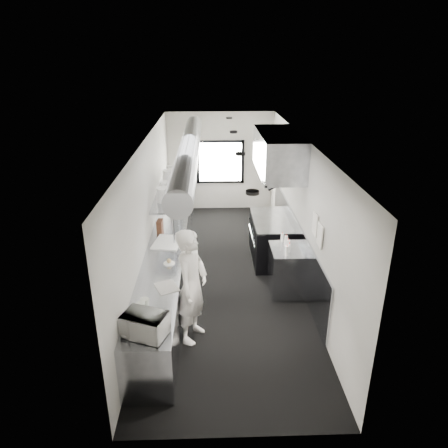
{
  "coord_description": "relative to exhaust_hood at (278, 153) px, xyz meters",
  "views": [
    {
      "loc": [
        -0.29,
        -7.63,
        4.29
      ],
      "look_at": [
        -0.04,
        -0.2,
        1.21
      ],
      "focal_mm": 33.32,
      "sensor_mm": 36.0,
      "label": 1
    }
  ],
  "objects": [
    {
      "name": "pass_shelf",
      "position": [
        -2.29,
        0.3,
        -0.86
      ],
      "size": [
        0.45,
        3.0,
        0.68
      ],
      "color": "gray",
      "rests_on": "prep_counter"
    },
    {
      "name": "plate_stack_b",
      "position": [
        -2.32,
        -0.13,
        -0.68
      ],
      "size": [
        0.22,
        0.22,
        0.27
      ],
      "primitive_type": "cylinder",
      "rotation": [
        0.0,
        0.0,
        -0.05
      ],
      "color": "white",
      "rests_on": "pass_shelf"
    },
    {
      "name": "wall_front",
      "position": [
        -1.1,
        -4.7,
        -0.99
      ],
      "size": [
        3.0,
        0.02,
        2.8
      ],
      "primitive_type": "cube",
      "color": "beige",
      "rests_on": "floor"
    },
    {
      "name": "pastry",
      "position": [
        -2.12,
        -1.92,
        -1.43
      ],
      "size": [
        0.08,
        0.08,
        0.08
      ],
      "primitive_type": "sphere",
      "color": "tan",
      "rests_on": "small_plate"
    },
    {
      "name": "plate_stack_c",
      "position": [
        -2.3,
        0.5,
        -0.65
      ],
      "size": [
        0.31,
        0.31,
        0.35
      ],
      "primitive_type": "cylinder",
      "rotation": [
        0.0,
        0.0,
        0.34
      ],
      "color": "white",
      "rests_on": "pass_shelf"
    },
    {
      "name": "prep_counter",
      "position": [
        -2.25,
        -1.2,
        -1.94
      ],
      "size": [
        0.7,
        6.0,
        0.9
      ],
      "primitive_type": "cube",
      "color": "gray",
      "rests_on": "floor"
    },
    {
      "name": "line_cook",
      "position": [
        -1.7,
        -2.75,
        -1.45
      ],
      "size": [
        0.67,
        0.81,
        1.89
      ],
      "primitive_type": "imported",
      "rotation": [
        0.0,
        0.0,
        1.19
      ],
      "color": "white",
      "rests_on": "floor"
    },
    {
      "name": "floor",
      "position": [
        -1.1,
        -0.7,
        -2.39
      ],
      "size": [
        3.0,
        8.0,
        0.01
      ],
      "primitive_type": "cube",
      "color": "black",
      "rests_on": "ground"
    },
    {
      "name": "squeeze_bottle_b",
      "position": [
        0.04,
        -1.53,
        -1.41
      ],
      "size": [
        0.06,
        0.06,
        0.16
      ],
      "primitive_type": "cylinder",
      "rotation": [
        0.0,
        0.0,
        -0.03
      ],
      "color": "white",
      "rests_on": "bottle_station"
    },
    {
      "name": "wall_left",
      "position": [
        -2.6,
        -0.7,
        -0.99
      ],
      "size": [
        0.02,
        8.0,
        2.8
      ],
      "primitive_type": "cube",
      "color": "beige",
      "rests_on": "floor"
    },
    {
      "name": "newspaper",
      "position": [
        -2.09,
        -2.69,
        -1.49
      ],
      "size": [
        0.45,
        0.49,
        0.01
      ],
      "primitive_type": "cube",
      "rotation": [
        0.0,
        0.0,
        0.42
      ],
      "color": "silver",
      "rests_on": "prep_counter"
    },
    {
      "name": "deli_tub_b",
      "position": [
        -2.36,
        -3.17,
        -1.44
      ],
      "size": [
        0.17,
        0.17,
        0.09
      ],
      "primitive_type": "cylinder",
      "rotation": [
        0.0,
        0.0,
        -0.42
      ],
      "color": "beige",
      "rests_on": "prep_counter"
    },
    {
      "name": "squeeze_bottle_a",
      "position": [
        -0.03,
        -1.68,
        -1.39
      ],
      "size": [
        0.07,
        0.07,
        0.19
      ],
      "primitive_type": "cylinder",
      "rotation": [
        0.0,
        0.0,
        -0.17
      ],
      "color": "white",
      "rests_on": "bottle_station"
    },
    {
      "name": "range",
      "position": [
        -0.06,
        0.0,
        -1.92
      ],
      "size": [
        0.88,
        1.6,
        0.94
      ],
      "color": "black",
      "rests_on": "floor"
    },
    {
      "name": "squeeze_bottle_c",
      "position": [
        0.03,
        -1.44,
        -1.39
      ],
      "size": [
        0.08,
        0.08,
        0.2
      ],
      "primitive_type": "cylinder",
      "rotation": [
        0.0,
        0.0,
        -0.3
      ],
      "color": "white",
      "rests_on": "bottle_station"
    },
    {
      "name": "squeeze_bottle_d",
      "position": [
        0.03,
        -1.25,
        -1.39
      ],
      "size": [
        0.09,
        0.09,
        0.2
      ],
      "primitive_type": "cylinder",
      "rotation": [
        0.0,
        0.0,
        -0.41
      ],
      "color": "white",
      "rests_on": "bottle_station"
    },
    {
      "name": "ceiling",
      "position": [
        -1.1,
        -0.7,
        0.41
      ],
      "size": [
        3.0,
        8.0,
        0.01
      ],
      "primitive_type": "cube",
      "color": "silver",
      "rests_on": "wall_back"
    },
    {
      "name": "deli_tub_a",
      "position": [
        -2.41,
        -3.29,
        -1.44
      ],
      "size": [
        0.18,
        0.18,
        0.1
      ],
      "primitive_type": "cylinder",
      "rotation": [
        0.0,
        0.0,
        0.34
      ],
      "color": "beige",
      "rests_on": "prep_counter"
    },
    {
      "name": "wall_right",
      "position": [
        0.4,
        -0.7,
        -0.99
      ],
      "size": [
        0.02,
        8.0,
        2.8
      ],
      "primitive_type": "cube",
      "color": "beige",
      "rests_on": "floor"
    },
    {
      "name": "cutting_board",
      "position": [
        -2.23,
        -1.06,
        -1.48
      ],
      "size": [
        0.61,
        0.75,
        0.02
      ],
      "primitive_type": "cube",
      "rotation": [
        0.0,
        0.0,
        -0.17
      ],
      "color": "white",
      "rests_on": "prep_counter"
    },
    {
      "name": "service_window",
      "position": [
        -1.1,
        3.26,
        -0.99
      ],
      "size": [
        1.36,
        0.05,
        1.25
      ],
      "color": "white",
      "rests_on": "wall_back"
    },
    {
      "name": "notice_sheet_a",
      "position": [
        0.37,
        -1.9,
        -0.79
      ],
      "size": [
        0.02,
        0.28,
        0.38
      ],
      "primitive_type": "cube",
      "color": "white",
      "rests_on": "wall_right"
    },
    {
      "name": "wall_back",
      "position": [
        -1.1,
        3.3,
        -0.99
      ],
      "size": [
        3.0,
        0.02,
        2.8
      ],
      "primitive_type": "cube",
      "color": "beige",
      "rests_on": "floor"
    },
    {
      "name": "hvac_duct",
      "position": [
        -1.8,
        -0.3,
        0.16
      ],
      "size": [
        0.4,
        6.4,
        0.4
      ],
      "primitive_type": "cylinder",
      "rotation": [
        1.57,
        0.0,
        0.0
      ],
      "color": "gray",
      "rests_on": "ceiling"
    },
    {
      "name": "knife_block",
      "position": [
        -2.43,
        -0.5,
        -1.37
      ],
      "size": [
        0.12,
        0.23,
        0.25
      ],
      "primitive_type": "cube",
      "rotation": [
        0.0,
        0.0,
        -0.1
      ],
      "color": "brown",
      "rests_on": "prep_counter"
    },
    {
      "name": "notice_sheet_b",
      "position": [
        0.37,
        -2.25,
        -0.84
      ],
      "size": [
        0.02,
        0.28,
        0.38
      ],
      "primitive_type": "cube",
      "color": "white",
      "rests_on": "wall_right"
    },
    {
      "name": "far_work_table",
      "position": [
        -2.25,
        2.5,
        -1.94
      ],
      "size": [
        0.7,
        1.2,
        0.9
      ],
      "primitive_type": "cube",
      "color": "gray",
      "rests_on": "floor"
    },
    {
      "name": "exhaust_hood",
      "position": [
        0.0,
        0.0,
        0.0
      ],
      "size": [
        0.81,
        2.2,
        0.88
      ],
      "color": "gray",
      "rests_on": "ceiling"
    },
    {
      "name": "bottle_station",
      "position": [
        0.05,
        -1.4,
        -1.94
      ],
      "size": [
        0.65,
        0.8,
        0.9
      ],
      "primitive_type": "cube",
      "color": "gray",
      "rests_on": "floor"
    },
    {
      "name": "plate_stack_a",
      "position": [
        -2.32,
        -0.58,
        -0.68
      ],
      "size": [
        0.28,
        0.28,
        0.29
      ],
      "primitive_type": "cylinder",
      "rotation": [
        0.0,
        0.0,
        0.13
      ],
      "color": "white",
      "rests_on": "pass_shelf"
    },
    {
      "name": "plate_stack_d",
      "position": [
        -2.28,
        0.94,
        -0.66
      ],
      "size": [
        0.28,
        0.28,
        0.33
      ],
      "primitive_type": "cylinder",
      "rotation": [
        0.0,
        0.0,
        -0.38
      ],
      "color": "white",
      "rests_on": "pass_shelf"
    },
    {
      "name": "squeeze_bottle_e",
      "position": [
        -0.02,
        -1.08,
        -1.4
      ],
      "size": [
        0.07,
        0.07,
        0.17
      ],
      "primitive_type": "cylinder",
      "rotation": [
        0.0,
        0.0,
        -0.32
      ],
      "color": "white",
      "rests_on": "bottle_station"
    },
    {
      "name": "wall_cladding",
      "position": [
        0.38,
        -0.4,
        -1.84
      ],
      "size": [
        0.03,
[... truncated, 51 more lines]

